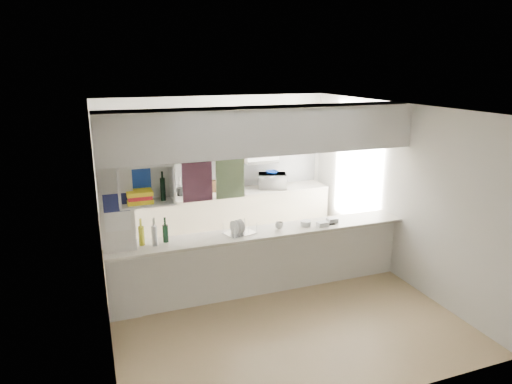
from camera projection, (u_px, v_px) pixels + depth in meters
name	position (u px, v px, depth m)	size (l,w,h in m)	color
floor	(263.00, 292.00, 6.49)	(4.80, 4.80, 0.00)	tan
ceiling	(264.00, 107.00, 5.80)	(4.80, 4.80, 0.00)	white
wall_back	(216.00, 168.00, 8.31)	(4.20, 4.20, 0.00)	silver
wall_left	(100.00, 222.00, 5.44)	(4.80, 4.80, 0.00)	silver
wall_right	(394.00, 190.00, 6.85)	(4.80, 4.80, 0.00)	silver
servery_partition	(252.00, 180.00, 5.99)	(4.20, 0.50, 2.60)	silver
cubby_shelf	(144.00, 186.00, 5.45)	(0.65, 0.35, 0.50)	white
kitchen_run	(229.00, 196.00, 8.26)	(3.60, 0.63, 2.24)	beige
microwave	(272.00, 181.00, 8.39)	(0.50, 0.34, 0.28)	white
bowl	(272.00, 172.00, 8.32)	(0.22, 0.22, 0.05)	navy
dish_rack	(240.00, 228.00, 6.13)	(0.45, 0.39, 0.21)	silver
cup	(279.00, 225.00, 6.28)	(0.12, 0.12, 0.09)	white
wine_bottles	(148.00, 236.00, 5.71)	(0.52, 0.15, 0.36)	black
plastic_tubs	(318.00, 223.00, 6.47)	(0.58, 0.23, 0.07)	silver
utensil_jar	(180.00, 192.00, 7.93)	(0.10, 0.10, 0.14)	black
knife_block	(214.00, 186.00, 8.15)	(0.11, 0.08, 0.21)	#54351C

